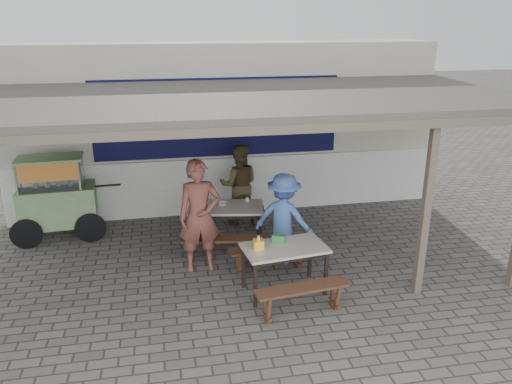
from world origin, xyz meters
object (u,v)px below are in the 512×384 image
Objects in this scene: condiment_bowl at (223,203)px; table_right at (285,252)px; tissue_box at (259,244)px; donation_box at (279,239)px; bench_right_street at (302,294)px; patron_right_table at (284,219)px; bench_left_wall at (227,213)px; bench_right_wall at (269,252)px; vendor_cart at (56,195)px; bench_left_street at (225,244)px; table_left at (226,210)px; patron_street_side at (200,216)px; patron_wall_side at (239,185)px; condiment_jar at (247,199)px.

table_right is at bearing -70.66° from condiment_bowl.
tissue_box reaches higher than donation_box.
patron_right_table reaches higher than bench_right_street.
bench_left_wall is 1.90m from bench_right_wall.
donation_box is at bearing -39.34° from vendor_cart.
bench_left_wall is 7.69× the size of donation_box.
bench_left_street is 8.66× the size of condiment_bowl.
table_left is at bearing 108.55° from bench_right_wall.
condiment_bowl is at bearing 98.40° from tissue_box.
table_right is at bearing -41.84° from patron_street_side.
bench_left_wall is 1.12× the size of table_right.
bench_left_wall is 8.66× the size of condiment_bowl.
vendor_cart is 3.46m from patron_wall_side.
donation_box is at bearing -70.50° from condiment_bowl.
patron_street_side reaches higher than bench_left_wall.
donation_box is (1.12, -0.82, -0.12)m from patron_street_side.
condiment_bowl is at bearing 60.56° from patron_street_side.
bench_right_street is at bearing -56.03° from bench_left_street.
condiment_jar reaches higher than table_right.
patron_street_side is at bearing -133.10° from condiment_jar.
condiment_jar is at bearing 45.02° from patron_street_side.
donation_box is at bearing 92.07° from bench_right_street.
tissue_box is (0.24, -1.83, 0.15)m from table_left.
table_left is 18.55× the size of condiment_jar.
vendor_cart is at bearing 7.79° from patron_right_table.
bench_right_street is (0.09, -0.69, -0.34)m from table_right.
tissue_box reaches higher than bench_right_street.
patron_right_table is (0.23, 0.98, 0.12)m from table_right.
table_left is 0.77× the size of patron_street_side.
donation_box reaches higher than table_left.
bench_left_wall is (0.11, 0.70, -0.34)m from table_left.
patron_street_side is (2.52, -1.76, 0.08)m from vendor_cart.
patron_street_side is 1.09m from condiment_bowl.
bench_left_wall is 1.78m from patron_street_side.
patron_right_table reaches higher than tissue_box.
bench_right_street is at bearing -73.72° from condiment_bowl.
bench_left_wall is 2.47m from donation_box.
condiment_bowl is (-0.15, -0.60, 0.43)m from bench_left_wall.
table_right reaches higher than bench_left_street.
table_left is at bearing 90.00° from bench_left_street.
bench_right_wall is (-0.17, 1.37, 0.00)m from bench_right_street.
patron_right_table reaches higher than condiment_jar.
bench_left_street is at bearing -121.64° from condiment_jar.
patron_street_side is (-1.18, 0.99, 0.27)m from table_right.
tissue_box is at bearing -43.68° from vendor_cart.
bench_right_wall is 9.59× the size of tissue_box.
condiment_bowl is (-0.59, 1.25, 0.44)m from bench_right_wall.
donation_box is (3.65, -2.58, -0.05)m from vendor_cart.
vendor_cart is at bearing 130.67° from bench_right_street.
vendor_cart is (-3.78, 3.43, 0.53)m from bench_right_street.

